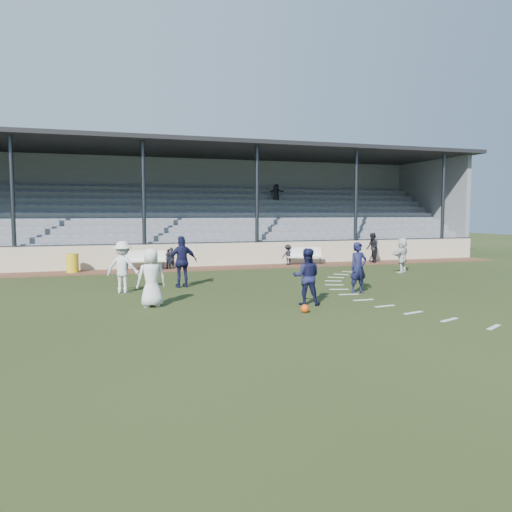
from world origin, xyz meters
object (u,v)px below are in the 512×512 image
at_px(bench_left, 145,258).
at_px(official, 372,248).
at_px(football, 305,309).
at_px(bench_right, 304,254).
at_px(trash_bin, 72,263).
at_px(player_navy_lead, 358,268).
at_px(player_white_lead, 151,278).

xyz_separation_m(bench_left, official, (12.48, -0.27, 0.27)).
bearing_deg(official, football, -25.74).
relative_size(bench_left, bench_right, 1.01).
distance_m(bench_right, official, 4.08).
height_order(trash_bin, football, trash_bin).
height_order(trash_bin, player_navy_lead, player_navy_lead).
bearing_deg(official, bench_left, -78.94).
bearing_deg(football, player_navy_lead, 39.61).
height_order(bench_left, trash_bin, bench_left).
relative_size(football, player_navy_lead, 0.13).
xyz_separation_m(bench_left, bench_right, (8.41, -0.13, 0.00)).
bearing_deg(official, player_navy_lead, -21.15).
xyz_separation_m(bench_left, football, (3.29, -12.01, -0.46)).
bearing_deg(official, bench_right, -79.70).
height_order(bench_right, trash_bin, bench_right).
height_order(player_white_lead, official, player_white_lead).
bearing_deg(trash_bin, football, -60.92).
xyz_separation_m(player_white_lead, player_navy_lead, (7.17, 0.36, 0.01)).
distance_m(bench_left, player_navy_lead, 11.40).
xyz_separation_m(football, official, (9.19, 11.74, 0.74)).
bearing_deg(player_white_lead, bench_right, -140.56).
height_order(trash_bin, official, official).
height_order(bench_left, bench_right, same).
xyz_separation_m(football, player_white_lead, (-4.01, 2.25, 0.76)).
bearing_deg(player_white_lead, football, 143.64).
relative_size(bench_left, trash_bin, 2.28).
bearing_deg(player_navy_lead, trash_bin, 132.09).
distance_m(bench_left, official, 12.49).
xyz_separation_m(bench_left, trash_bin, (-3.35, -0.07, -0.12)).
height_order(trash_bin, player_white_lead, player_white_lead).
xyz_separation_m(bench_left, player_navy_lead, (6.45, -9.40, 0.31)).
distance_m(football, official, 14.92).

